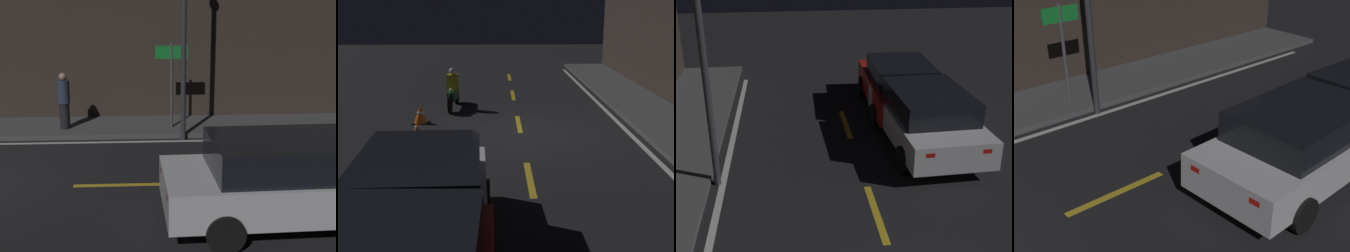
{
  "view_description": "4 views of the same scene",
  "coord_description": "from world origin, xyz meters",
  "views": [
    {
      "loc": [
        3.94,
        -9.0,
        3.67
      ],
      "look_at": [
        4.45,
        0.19,
        1.19
      ],
      "focal_mm": 50.0,
      "sensor_mm": 36.0,
      "label": 1
    },
    {
      "loc": [
        12.55,
        -0.72,
        3.55
      ],
      "look_at": [
        3.57,
        -0.5,
        1.16
      ],
      "focal_mm": 50.0,
      "sensor_mm": 36.0,
      "label": 2
    },
    {
      "loc": [
        -3.96,
        1.58,
        4.99
      ],
      "look_at": [
        4.94,
        0.44,
        1.23
      ],
      "focal_mm": 50.0,
      "sensor_mm": 36.0,
      "label": 3
    },
    {
      "loc": [
        -0.12,
        -6.0,
        4.78
      ],
      "look_at": [
        4.86,
        -0.2,
        0.97
      ],
      "focal_mm": 50.0,
      "sensor_mm": 36.0,
      "label": 4
    }
  ],
  "objects": [
    {
      "name": "sedan_white",
      "position": [
        6.43,
        -1.78,
        0.78
      ],
      "size": [
        4.54,
        2.15,
        1.49
      ],
      "rotation": [
        0.0,
        0.0,
        0.03
      ],
      "color": "silver",
      "rests_on": "ground"
    },
    {
      "name": "lane_dash_d",
      "position": [
        3.5,
        0.0,
        0.0
      ],
      "size": [
        2.0,
        0.14,
        0.01
      ],
      "color": "gold",
      "rests_on": "ground"
    },
    {
      "name": "lane_dash_e",
      "position": [
        8.0,
        0.0,
        0.0
      ],
      "size": [
        2.0,
        0.14,
        0.01
      ],
      "color": "gold",
      "rests_on": "ground"
    },
    {
      "name": "shop_sign",
      "position": [
        4.76,
        4.01,
        1.82
      ],
      "size": [
        0.9,
        0.08,
        2.4
      ],
      "color": "#4C4C51",
      "rests_on": "raised_curb"
    }
  ]
}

